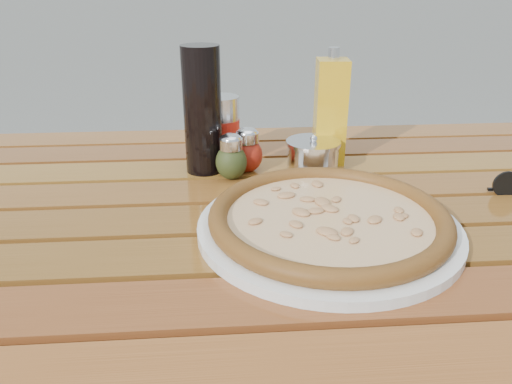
{
  "coord_description": "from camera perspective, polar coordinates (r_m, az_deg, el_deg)",
  "views": [
    {
      "loc": [
        -0.05,
        -0.66,
        1.08
      ],
      "look_at": [
        0.0,
        0.02,
        0.78
      ],
      "focal_mm": 35.0,
      "sensor_mm": 36.0,
      "label": 1
    }
  ],
  "objects": [
    {
      "name": "table",
      "position": [
        0.77,
        0.11,
        -7.81
      ],
      "size": [
        1.4,
        0.9,
        0.75
      ],
      "color": "#391D0D",
      "rests_on": "ground"
    },
    {
      "name": "plate",
      "position": [
        0.7,
        8.25,
        -4.03
      ],
      "size": [
        0.45,
        0.45,
        0.01
      ],
      "primitive_type": "cylinder",
      "rotation": [
        0.0,
        0.0,
        0.29
      ],
      "color": "silver",
      "rests_on": "table"
    },
    {
      "name": "pizza",
      "position": [
        0.69,
        8.33,
        -2.87
      ],
      "size": [
        0.39,
        0.39,
        0.03
      ],
      "rotation": [
        0.0,
        0.0,
        0.21
      ],
      "color": "beige",
      "rests_on": "plate"
    },
    {
      "name": "pepper_shaker",
      "position": [
        0.89,
        -0.99,
        4.74
      ],
      "size": [
        0.07,
        0.07,
        0.08
      ],
      "rotation": [
        0.0,
        0.0,
        0.29
      ],
      "color": "#A22212",
      "rests_on": "table"
    },
    {
      "name": "oregano_shaker",
      "position": [
        0.86,
        -2.86,
        3.96
      ],
      "size": [
        0.07,
        0.07,
        0.08
      ],
      "rotation": [
        0.0,
        0.0,
        -0.34
      ],
      "color": "#36411A",
      "rests_on": "table"
    },
    {
      "name": "dark_bottle",
      "position": [
        0.88,
        -6.13,
        9.22
      ],
      "size": [
        0.07,
        0.07,
        0.22
      ],
      "primitive_type": "cylinder",
      "rotation": [
        0.0,
        0.0,
        -0.05
      ],
      "color": "black",
      "rests_on": "table"
    },
    {
      "name": "soda_can",
      "position": [
        0.95,
        -3.91,
        7.24
      ],
      "size": [
        0.07,
        0.07,
        0.12
      ],
      "rotation": [
        0.0,
        0.0,
        -0.12
      ],
      "color": "silver",
      "rests_on": "table"
    },
    {
      "name": "olive_oil_cruet",
      "position": [
        0.93,
        8.48,
        9.1
      ],
      "size": [
        0.06,
        0.06,
        0.21
      ],
      "rotation": [
        0.0,
        0.0,
        -0.07
      ],
      "color": "gold",
      "rests_on": "table"
    },
    {
      "name": "parmesan_tin",
      "position": [
        0.89,
        6.5,
        4.06
      ],
      "size": [
        0.1,
        0.1,
        0.07
      ],
      "rotation": [
        0.0,
        0.0,
        0.04
      ],
      "color": "silver",
      "rests_on": "table"
    }
  ]
}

